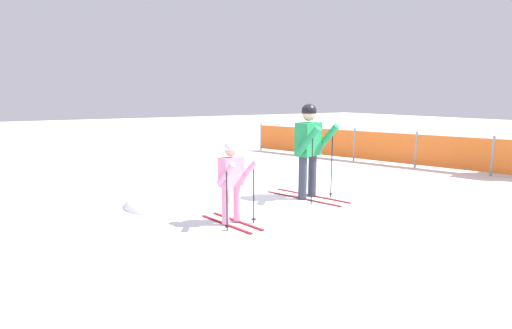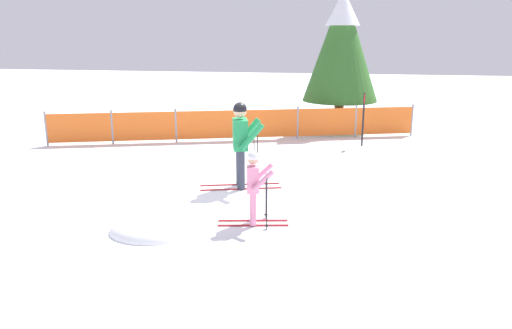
% 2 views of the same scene
% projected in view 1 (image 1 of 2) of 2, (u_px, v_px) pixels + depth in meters
% --- Properties ---
extents(ground_plane, '(60.00, 60.00, 0.00)m').
position_uv_depth(ground_plane, '(305.00, 196.00, 7.53)').
color(ground_plane, white).
extents(skier_adult, '(1.67, 0.87, 1.73)m').
position_uv_depth(skier_adult, '(309.00, 143.00, 7.24)').
color(skier_adult, maroon).
rests_on(skier_adult, ground_plane).
extents(skier_child, '(1.18, 0.58, 1.23)m').
position_uv_depth(skier_child, '(232.00, 176.00, 5.78)').
color(skier_child, maroon).
rests_on(skier_child, ground_plane).
extents(safety_fence, '(10.17, 3.35, 0.96)m').
position_uv_depth(safety_fence, '(416.00, 150.00, 10.52)').
color(safety_fence, gray).
rests_on(safety_fence, ground_plane).
extents(snow_mound, '(1.29, 1.10, 0.52)m').
position_uv_depth(snow_mound, '(158.00, 206.00, 6.88)').
color(snow_mound, white).
rests_on(snow_mound, ground_plane).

